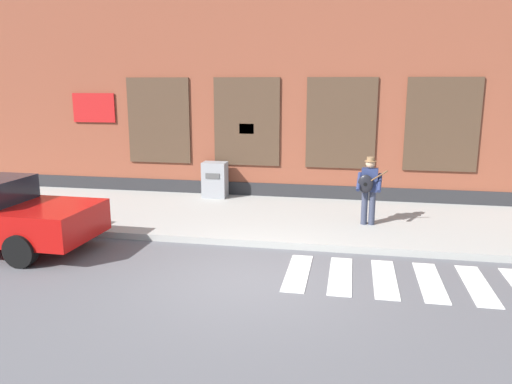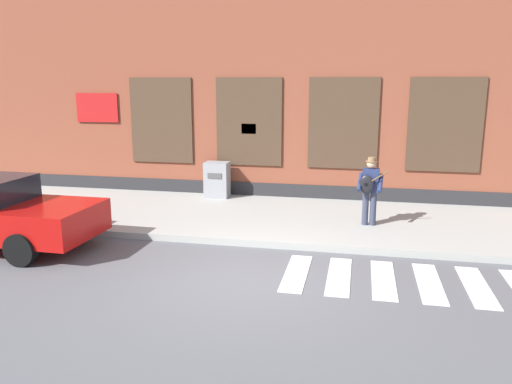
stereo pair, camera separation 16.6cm
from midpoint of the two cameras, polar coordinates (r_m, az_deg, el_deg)
name	(u,v)px [view 2 (the right image)]	position (r m, az deg, el deg)	size (l,w,h in m)	color
ground_plane	(248,280)	(9.20, -0.34, -10.05)	(160.00, 160.00, 0.00)	#56565B
sidewalk	(283,219)	(12.94, 3.44, -3.04)	(28.00, 4.41, 0.15)	#9E9E99
building_backdrop	(304,67)	(16.66, 5.81, 14.02)	(28.00, 4.06, 8.04)	brown
crosswalk	(429,283)	(9.61, 19.65, -9.75)	(5.20, 1.90, 0.01)	silver
busker	(370,187)	(12.16, 13.25, 0.54)	(0.71, 0.56, 1.64)	#33384C
utility_box	(217,180)	(14.95, -4.16, 1.42)	(0.71, 0.52, 1.06)	gray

